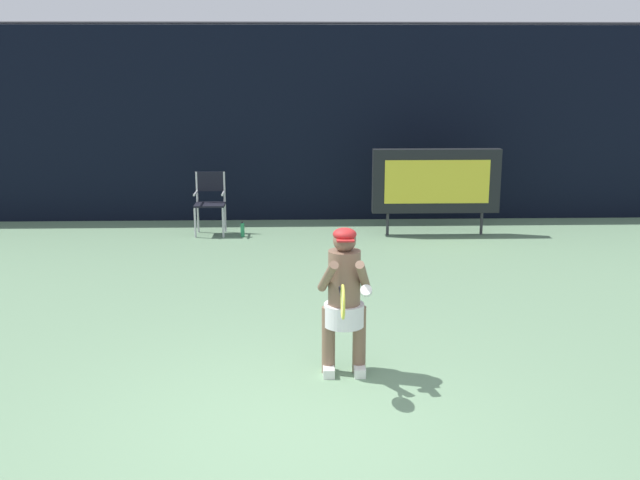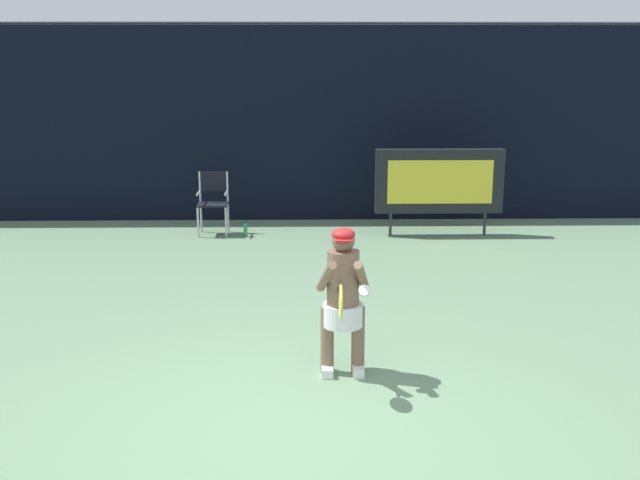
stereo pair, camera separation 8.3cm
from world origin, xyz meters
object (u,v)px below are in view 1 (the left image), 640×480
object	(u,v)px
scoreboard	(436,181)
water_bottle	(243,230)
tennis_player	(344,296)
tennis_racket	(343,301)
umpire_chair	(210,199)

from	to	relation	value
scoreboard	water_bottle	size ratio (longest dim) A/B	8.30
scoreboard	tennis_player	distance (m)	6.25
scoreboard	tennis_player	xyz separation A→B (m)	(-1.96, -5.93, -0.16)
tennis_racket	tennis_player	bearing A→B (deg)	70.60
water_bottle	tennis_player	size ratio (longest dim) A/B	0.18
tennis_player	tennis_racket	xyz separation A→B (m)	(-0.05, -0.55, 0.13)
scoreboard	tennis_racket	xyz separation A→B (m)	(-2.01, -6.48, -0.03)
umpire_chair	tennis_racket	bearing A→B (deg)	-74.01
tennis_player	tennis_racket	bearing A→B (deg)	-95.18
umpire_chair	water_bottle	size ratio (longest dim) A/B	4.08
scoreboard	tennis_player	bearing A→B (deg)	-108.25
scoreboard	umpire_chair	bearing A→B (deg)	177.34
scoreboard	water_bottle	bearing A→B (deg)	-178.93
tennis_racket	umpire_chair	bearing A→B (deg)	91.77
water_bottle	tennis_racket	distance (m)	6.60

